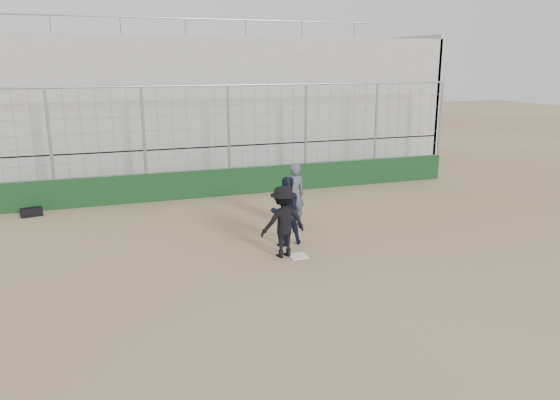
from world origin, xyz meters
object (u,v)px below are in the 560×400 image
object	(u,v)px
catcher_crouched	(286,223)
equipment_bag	(31,212)
batter_at_plate	(283,221)
umpire	(294,198)

from	to	relation	value
catcher_crouched	equipment_bag	xyz separation A→B (m)	(-6.74, 5.32, -0.49)
batter_at_plate	equipment_bag	size ratio (longest dim) A/B	2.84
equipment_bag	catcher_crouched	bearing A→B (deg)	-38.31
umpire	equipment_bag	bearing A→B (deg)	-33.49
umpire	batter_at_plate	bearing A→B (deg)	56.49
catcher_crouched	umpire	bearing A→B (deg)	62.44
catcher_crouched	equipment_bag	distance (m)	8.60
equipment_bag	batter_at_plate	bearing A→B (deg)	-43.81
batter_at_plate	catcher_crouched	distance (m)	0.92
catcher_crouched	umpire	distance (m)	1.77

